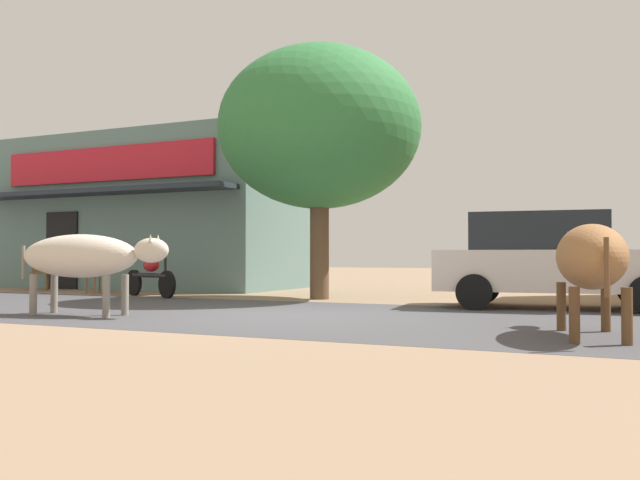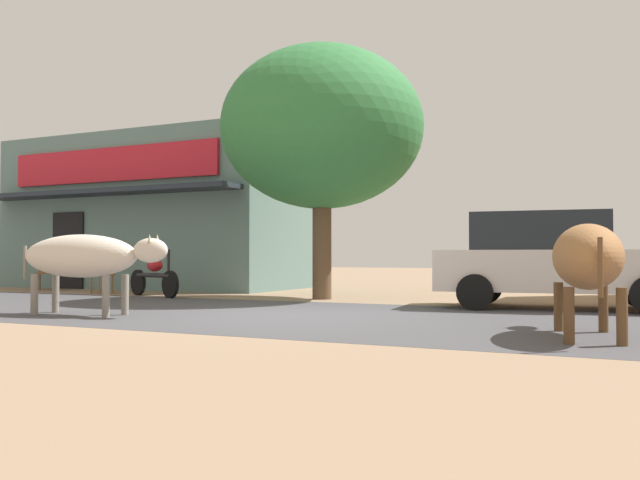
{
  "view_description": "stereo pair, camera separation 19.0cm",
  "coord_description": "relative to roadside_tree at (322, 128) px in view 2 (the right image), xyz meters",
  "views": [
    {
      "loc": [
        4.81,
        -9.27,
        0.9
      ],
      "look_at": [
        0.17,
        0.87,
        1.16
      ],
      "focal_mm": 38.22,
      "sensor_mm": 36.0,
      "label": 1
    },
    {
      "loc": [
        4.98,
        -9.18,
        0.9
      ],
      "look_at": [
        0.17,
        0.87,
        1.16
      ],
      "focal_mm": 38.22,
      "sensor_mm": 36.0,
      "label": 2
    }
  ],
  "objects": [
    {
      "name": "ground",
      "position": [
        1.11,
        -3.63,
        -3.57
      ],
      "size": [
        80.0,
        80.0,
        0.0
      ],
      "primitive_type": "plane",
      "color": "#92765B"
    },
    {
      "name": "asphalt_road",
      "position": [
        1.11,
        -3.63,
        -3.57
      ],
      "size": [
        72.0,
        5.5,
        0.0
      ],
      "primitive_type": "cube",
      "color": "#464549",
      "rests_on": "ground"
    },
    {
      "name": "storefront_left_cafe",
      "position": [
        -6.68,
        3.12,
        -1.43
      ],
      "size": [
        8.52,
        5.05,
        4.26
      ],
      "color": "slate",
      "rests_on": "ground"
    },
    {
      "name": "roadside_tree",
      "position": [
        0.0,
        0.0,
        0.0
      ],
      "size": [
        4.24,
        4.24,
        5.28
      ],
      "color": "brown",
      "rests_on": "ground"
    },
    {
      "name": "parked_hatchback_car",
      "position": [
        4.66,
        -0.58,
        -2.73
      ],
      "size": [
        4.2,
        2.2,
        1.64
      ],
      "color": "beige",
      "rests_on": "ground"
    },
    {
      "name": "parked_motorcycle",
      "position": [
        -3.67,
        -0.88,
        -3.11
      ],
      "size": [
        1.9,
        0.83,
        1.04
      ],
      "color": "black",
      "rests_on": "ground"
    },
    {
      "name": "cow_near_brown",
      "position": [
        -1.62,
        -5.03,
        -2.69
      ],
      "size": [
        2.63,
        0.84,
        1.23
      ],
      "color": "beige",
      "rests_on": "ground"
    },
    {
      "name": "cow_far_dark",
      "position": [
        5.5,
        -4.75,
        -2.69
      ],
      "size": [
        1.06,
        2.51,
        1.25
      ],
      "color": "#9B693E",
      "rests_on": "ground"
    },
    {
      "name": "cafe_chair_near_tree",
      "position": [
        -5.6,
        -0.37,
        -3.06
      ],
      "size": [
        0.54,
        0.54,
        0.92
      ],
      "color": "brown",
      "rests_on": "ground"
    },
    {
      "name": "cafe_chair_by_doorway",
      "position": [
        -8.14,
        0.24,
        -3.06
      ],
      "size": [
        0.62,
        0.62,
        0.92
      ],
      "color": "brown",
      "rests_on": "ground"
    }
  ]
}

